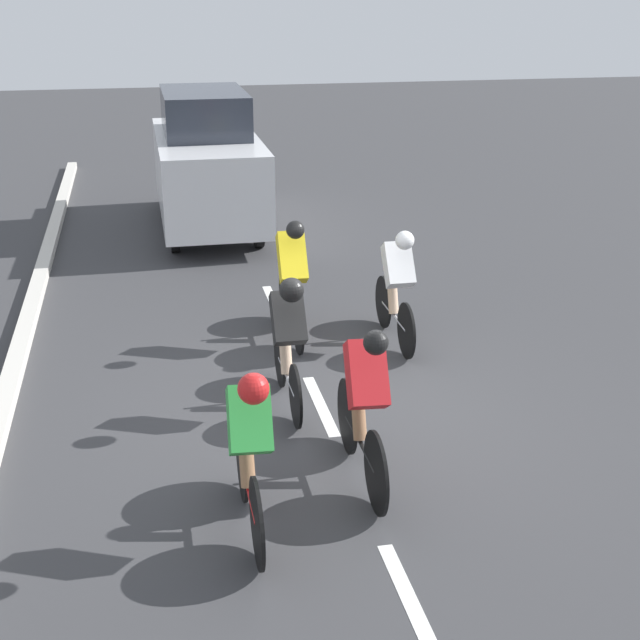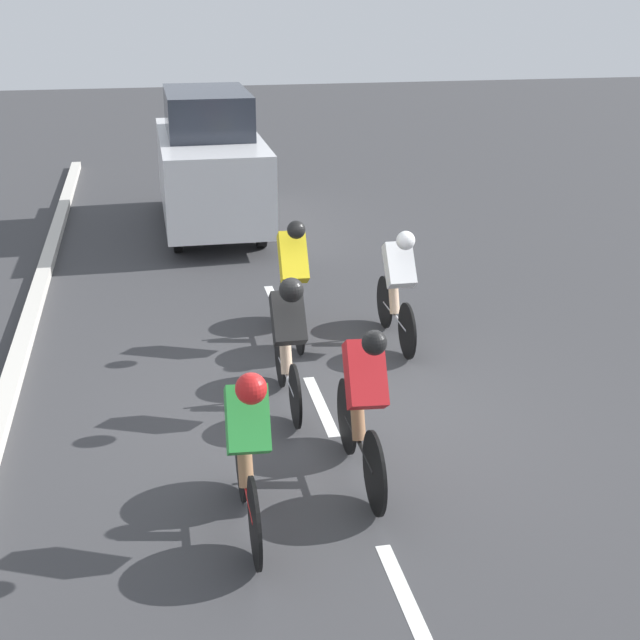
% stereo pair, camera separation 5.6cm
% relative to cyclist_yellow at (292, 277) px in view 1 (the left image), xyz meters
% --- Properties ---
extents(ground_plane, '(60.00, 60.00, 0.00)m').
position_rel_cyclist_yellow_xyz_m(ground_plane, '(0.02, 2.04, -0.81)').
color(ground_plane, '#38383A').
extents(lane_stripe_near, '(0.12, 1.40, 0.01)m').
position_rel_cyclist_yellow_xyz_m(lane_stripe_near, '(0.02, 5.03, -0.81)').
color(lane_stripe_near, white).
rests_on(lane_stripe_near, ground).
extents(lane_stripe_mid, '(0.12, 1.40, 0.01)m').
position_rel_cyclist_yellow_xyz_m(lane_stripe_mid, '(0.02, 1.83, -0.81)').
color(lane_stripe_mid, white).
rests_on(lane_stripe_mid, ground).
extents(lane_stripe_far, '(0.12, 1.40, 0.01)m').
position_rel_cyclist_yellow_xyz_m(lane_stripe_far, '(0.02, -1.37, -0.81)').
color(lane_stripe_far, white).
rests_on(lane_stripe_far, ground).
extents(cyclist_yellow, '(0.33, 1.68, 1.56)m').
position_rel_cyclist_yellow_xyz_m(cyclist_yellow, '(0.00, 0.00, 0.00)').
color(cyclist_yellow, black).
rests_on(cyclist_yellow, ground).
extents(cyclist_white, '(0.32, 1.67, 1.48)m').
position_rel_cyclist_yellow_xyz_m(cyclist_white, '(-1.20, 0.37, -0.04)').
color(cyclist_white, black).
rests_on(cyclist_white, ground).
extents(cyclist_red, '(0.35, 1.75, 1.53)m').
position_rel_cyclist_yellow_xyz_m(cyclist_red, '(-0.04, 3.39, -0.02)').
color(cyclist_red, black).
rests_on(cyclist_red, ground).
extents(cyclist_black, '(0.32, 1.62, 1.49)m').
position_rel_cyclist_yellow_xyz_m(cyclist_black, '(0.35, 1.83, -0.01)').
color(cyclist_black, black).
rests_on(cyclist_black, ground).
extents(cyclist_green, '(0.34, 1.66, 1.50)m').
position_rel_cyclist_yellow_xyz_m(cyclist_green, '(1.02, 3.97, -0.02)').
color(cyclist_green, black).
rests_on(cyclist_green, ground).
extents(support_car, '(1.70, 4.41, 2.36)m').
position_rel_cyclist_yellow_xyz_m(support_car, '(0.53, -5.52, 0.36)').
color(support_car, black).
rests_on(support_car, ground).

